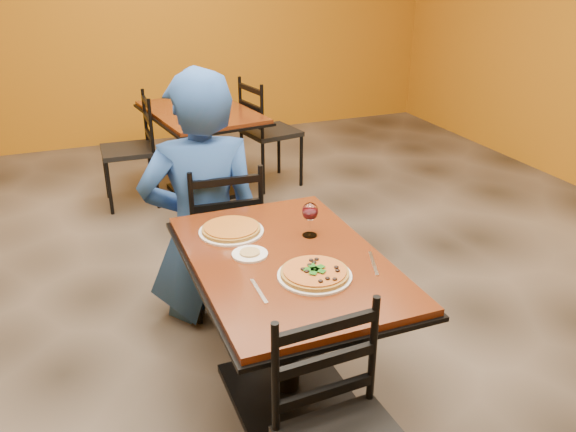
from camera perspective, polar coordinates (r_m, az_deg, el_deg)
name	(u,v)px	position (r m, az deg, el deg)	size (l,w,h in m)	color
floor	(254,335)	(3.38, -3.28, -11.48)	(7.00, 8.00, 0.01)	black
wall_back	(127,1)	(6.68, -15.35, 19.48)	(7.00, 0.01, 3.00)	#AC6713
table_main	(287,295)	(2.68, -0.11, -7.66)	(0.83, 1.23, 0.75)	#662F10
table_second	(202,132)	(5.14, -8.39, 8.05)	(0.96, 1.30, 0.75)	#662F10
chair_main_far	(222,233)	(3.46, -6.42, -1.68)	(0.42, 0.42, 0.93)	black
chair_second_left	(128,151)	(5.06, -15.32, 6.11)	(0.42, 0.42, 0.93)	black
chair_second_right	(271,132)	(5.33, -1.66, 8.12)	(0.44, 0.44, 0.97)	black
diner	(202,198)	(3.29, -8.38, 1.75)	(0.69, 0.46, 1.45)	#1A4A93
plate_main	(315,276)	(2.43, 2.61, -5.82)	(0.31, 0.31, 0.01)	white
pizza_main	(315,272)	(2.42, 2.61, -5.49)	(0.28, 0.28, 0.02)	maroon
plate_far	(231,231)	(2.81, -5.53, -1.50)	(0.31, 0.31, 0.01)	white
pizza_far	(231,228)	(2.80, -5.54, -1.21)	(0.28, 0.28, 0.02)	#B78323
side_plate	(250,254)	(2.60, -3.73, -3.72)	(0.16, 0.16, 0.01)	white
dip	(250,252)	(2.59, -3.73, -3.54)	(0.09, 0.09, 0.01)	tan
wine_glass	(310,218)	(2.73, 2.15, -0.21)	(0.08, 0.08, 0.18)	white
fork	(259,291)	(2.33, -2.84, -7.29)	(0.01, 0.19, 0.00)	silver
knife	(373,263)	(2.55, 8.30, -4.56)	(0.01, 0.21, 0.00)	silver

